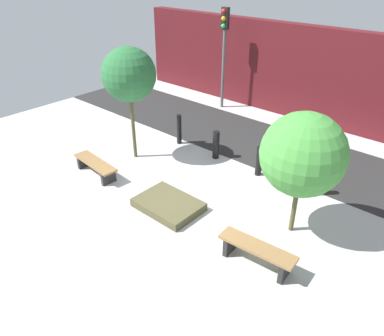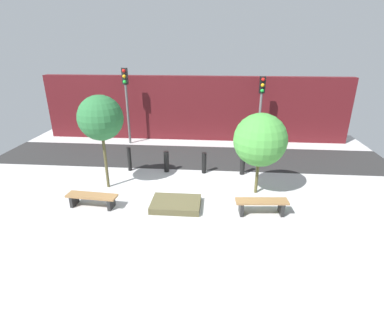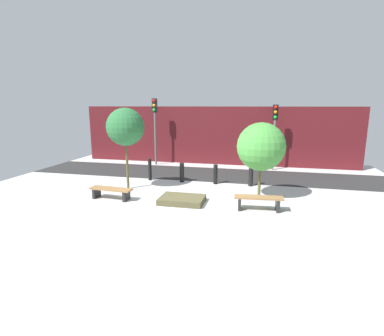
% 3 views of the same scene
% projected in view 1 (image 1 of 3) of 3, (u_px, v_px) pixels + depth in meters
% --- Properties ---
extents(ground_plane, '(18.00, 18.00, 0.00)m').
position_uv_depth(ground_plane, '(171.00, 207.00, 9.40)').
color(ground_plane, '#B4B4B4').
extents(road_strip, '(18.00, 3.12, 0.01)m').
position_uv_depth(road_strip, '(268.00, 145.00, 12.39)').
color(road_strip, '#282828').
rests_on(road_strip, ground).
extents(building_facade, '(16.20, 0.50, 3.38)m').
position_uv_depth(building_facade, '(316.00, 76.00, 13.47)').
color(building_facade, '#511419').
rests_on(building_facade, ground).
extents(bench_left, '(1.67, 0.56, 0.42)m').
position_uv_depth(bench_left, '(96.00, 165.00, 10.62)').
color(bench_left, black).
rests_on(bench_left, ground).
extents(bench_right, '(1.63, 0.54, 0.48)m').
position_uv_depth(bench_right, '(257.00, 251.00, 7.50)').
color(bench_right, black).
rests_on(bench_right, ground).
extents(planter_bed, '(1.58, 1.14, 0.21)m').
position_uv_depth(planter_bed, '(168.00, 205.00, 9.30)').
color(planter_bed, '#4C472D').
rests_on(planter_bed, ground).
extents(tree_behind_left_bench, '(1.54, 1.54, 3.36)m').
position_uv_depth(tree_behind_left_bench, '(129.00, 75.00, 10.44)').
color(tree_behind_left_bench, '#4C4729').
rests_on(tree_behind_left_bench, ground).
extents(tree_behind_right_bench, '(1.79, 1.79, 2.85)m').
position_uv_depth(tree_behind_right_bench, '(303.00, 155.00, 7.66)').
color(tree_behind_right_bench, '#4F4928').
rests_on(tree_behind_right_bench, ground).
extents(bollard_far_left, '(0.16, 0.16, 1.01)m').
position_uv_depth(bollard_far_left, '(179.00, 129.00, 12.30)').
color(bollard_far_left, black).
rests_on(bollard_far_left, ground).
extents(bollard_left, '(0.21, 0.21, 0.88)m').
position_uv_depth(bollard_left, '(216.00, 145.00, 11.44)').
color(bollard_left, black).
rests_on(bollard_left, ground).
extents(bollard_center, '(0.18, 0.18, 0.88)m').
position_uv_depth(bollard_center, '(259.00, 161.00, 10.55)').
color(bollard_center, black).
rests_on(bollard_center, ground).
extents(bollard_right, '(0.19, 0.19, 0.95)m').
position_uv_depth(bollard_right, '(310.00, 179.00, 9.64)').
color(bollard_right, black).
rests_on(bollard_right, ground).
extents(traffic_light_west, '(0.28, 0.27, 3.84)m').
position_uv_depth(traffic_light_west, '(224.00, 41.00, 14.20)').
color(traffic_light_west, '#595959').
rests_on(traffic_light_west, ground).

